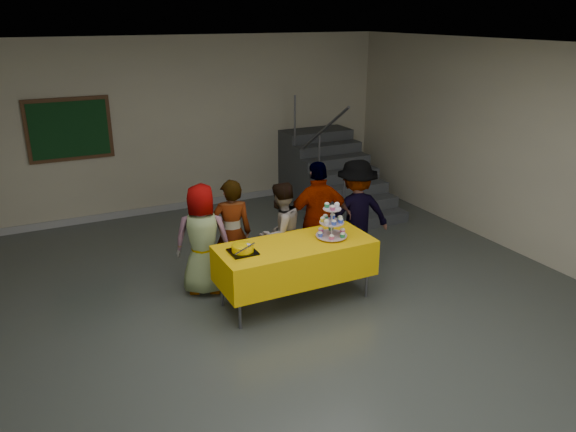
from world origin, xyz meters
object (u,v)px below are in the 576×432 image
bear_cake (243,248)px  schoolchild_d (319,220)px  cupcake_stand (332,224)px  bake_table (295,260)px  schoolchild_a (203,240)px  schoolchild_c (281,233)px  noticeboard (69,129)px  staircase (330,177)px  schoolchild_e (356,214)px  schoolchild_b (232,234)px

bear_cake → schoolchild_d: schoolchild_d is taller
cupcake_stand → bake_table: bearing=176.2°
schoolchild_a → schoolchild_c: schoolchild_a is taller
cupcake_stand → noticeboard: bearing=121.7°
schoolchild_c → staircase: (2.24, 2.55, -0.19)m
schoolchild_c → schoolchild_e: 1.13m
bear_cake → noticeboard: (-1.34, 3.95, 0.77)m
schoolchild_c → noticeboard: noticeboard is taller
bear_cake → noticeboard: 4.24m
bear_cake → schoolchild_e: schoolchild_e is taller
schoolchild_b → schoolchild_c: bearing=175.8°
schoolchild_a → schoolchild_d: bearing=-164.1°
schoolchild_c → staircase: 3.40m
cupcake_stand → schoolchild_a: schoolchild_a is taller
staircase → bake_table: bearing=-126.5°
cupcake_stand → schoolchild_d: (0.15, 0.58, -0.16)m
staircase → cupcake_stand: bearing=-120.2°
schoolchild_b → cupcake_stand: bearing=153.7°
cupcake_stand → schoolchild_b: size_ratio=0.31×
bear_cake → schoolchild_d: (1.28, 0.52, -0.04)m
bake_table → bear_cake: bearing=177.8°
bake_table → schoolchild_c: schoolchild_c is taller
schoolchild_a → bake_table: bearing=164.0°
schoolchild_c → noticeboard: bearing=-76.5°
schoolchild_c → schoolchild_d: size_ratio=0.86×
bake_table → noticeboard: noticeboard is taller
schoolchild_c → cupcake_stand: bearing=104.0°
cupcake_stand → bear_cake: cupcake_stand is taller
schoolchild_c → schoolchild_e: schoolchild_e is taller
schoolchild_d → cupcake_stand: bearing=85.2°
bear_cake → noticeboard: noticeboard is taller
schoolchild_e → staircase: 2.82m
bake_table → schoolchild_b: size_ratio=1.32×
bake_table → schoolchild_e: size_ratio=1.24×
cupcake_stand → noticeboard: (-2.47, 4.00, 0.66)m
schoolchild_d → noticeboard: (-2.62, 3.43, 0.82)m
bear_cake → staircase: size_ratio=0.15×
schoolchild_e → noticeboard: noticeboard is taller
bake_table → schoolchild_d: bearing=41.4°
cupcake_stand → schoolchild_a: 1.60m
schoolchild_a → schoolchild_b: 0.39m
schoolchild_b → staircase: 3.70m
schoolchild_a → schoolchild_d: size_ratio=0.90×
bear_cake → schoolchild_a: schoolchild_a is taller
schoolchild_c → bake_table: bearing=63.7°
bake_table → noticeboard: size_ratio=1.45×
noticeboard → schoolchild_e: bearing=-46.7°
noticeboard → schoolchild_c: bearing=-58.4°
schoolchild_b → bake_table: bearing=136.4°
bake_table → schoolchild_c: bearing=81.8°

